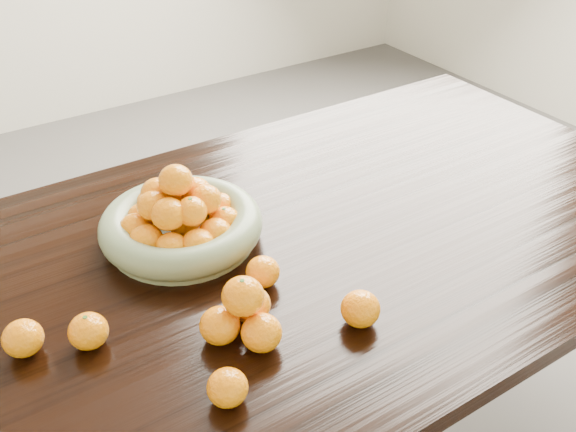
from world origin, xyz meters
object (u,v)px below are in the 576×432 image
loose_orange_0 (88,331)px  fruit_bowl (180,221)px  dining_table (266,284)px  orange_pyramid (244,314)px

loose_orange_0 → fruit_bowl: bearing=36.6°
dining_table → loose_orange_0: size_ratio=29.80×
dining_table → orange_pyramid: bearing=-129.2°
orange_pyramid → fruit_bowl: bearing=84.8°
fruit_bowl → orange_pyramid: fruit_bowl is taller
dining_table → orange_pyramid: (-0.15, -0.19, 0.14)m
fruit_bowl → orange_pyramid: 0.31m
dining_table → orange_pyramid: 0.28m
dining_table → loose_orange_0: bearing=-170.0°
dining_table → loose_orange_0: 0.41m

